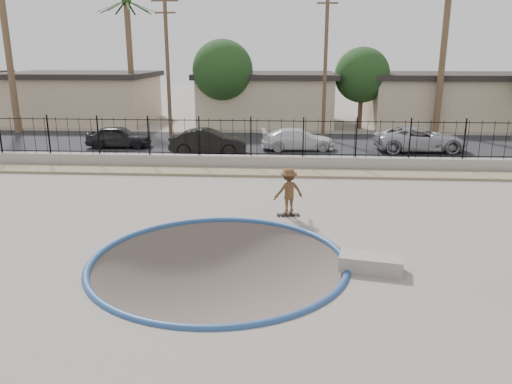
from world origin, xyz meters
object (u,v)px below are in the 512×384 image
object	(u,v)px
skater	(289,194)
car_b	(208,142)
concrete_ledge	(371,263)
car_a	(119,137)
car_c	(298,139)
car_d	(420,139)
skateboard	(288,214)

from	to	relation	value
skater	car_b	distance (m)	11.31
skater	concrete_ledge	xyz separation A→B (m)	(2.15, -4.30, -0.60)
concrete_ledge	car_a	bearing A→B (deg)	126.63
car_c	car_a	bearing A→B (deg)	84.11
skater	car_a	size ratio (longest dim) A/B	0.43
concrete_ledge	car_d	world-z (taller)	car_d
skater	concrete_ledge	world-z (taller)	skater
car_d	concrete_ledge	bearing A→B (deg)	158.54
car_d	car_a	bearing A→B (deg)	86.22
concrete_ledge	car_c	size ratio (longest dim) A/B	0.38
car_c	car_b	bearing A→B (deg)	102.11
skater	car_b	xyz separation A→B (m)	(-4.44, 10.40, -0.08)
car_c	concrete_ledge	bearing A→B (deg)	179.94
skateboard	car_c	bearing A→B (deg)	82.14
skater	skateboard	size ratio (longest dim) A/B	1.99
concrete_ledge	car_d	xyz separation A→B (m)	(5.19, 16.30, 0.54)
car_d	car_b	bearing A→B (deg)	93.95
skater	car_b	world-z (taller)	skater
skater	car_a	xyz separation A→B (m)	(-9.96, 12.00, -0.13)
concrete_ledge	car_c	xyz separation A→B (m)	(-1.66, 16.30, 0.44)
skater	concrete_ledge	distance (m)	4.84
car_a	skateboard	bearing A→B (deg)	-143.45
skateboard	car_d	size ratio (longest dim) A/B	0.16
car_b	car_a	bearing A→B (deg)	71.46
skateboard	car_d	distance (m)	14.09
concrete_ledge	car_d	size ratio (longest dim) A/B	0.32
car_b	car_c	xyz separation A→B (m)	(4.92, 1.60, -0.07)
skater	car_c	size ratio (longest dim) A/B	0.38
skater	concrete_ledge	bearing A→B (deg)	94.59
skateboard	car_a	world-z (taller)	car_a
skateboard	car_c	xyz separation A→B (m)	(0.49, 12.00, 0.59)
car_b	skateboard	bearing A→B (deg)	-159.29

